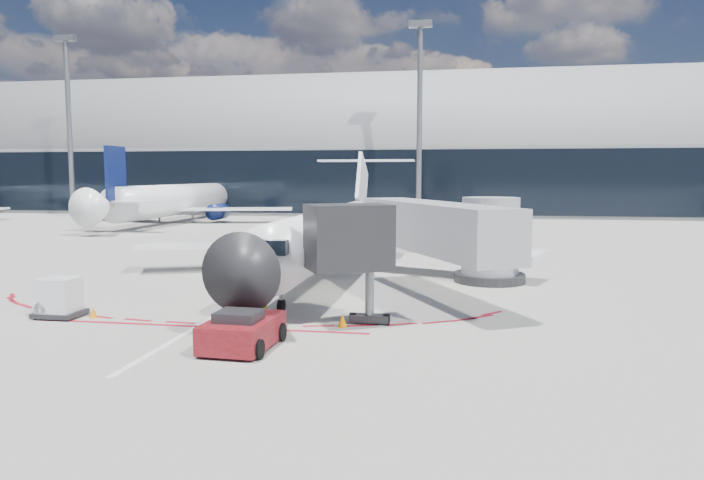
% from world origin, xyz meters
% --- Properties ---
extents(ground, '(260.00, 260.00, 0.00)m').
position_xyz_m(ground, '(0.00, 0.00, 0.00)').
color(ground, gray).
rests_on(ground, ground).
extents(apron_centerline, '(0.25, 40.00, 0.01)m').
position_xyz_m(apron_centerline, '(0.00, 2.00, 0.01)').
color(apron_centerline, silver).
rests_on(apron_centerline, ground).
extents(apron_stop_bar, '(14.00, 0.25, 0.01)m').
position_xyz_m(apron_stop_bar, '(0.00, -11.50, 0.01)').
color(apron_stop_bar, maroon).
rests_on(apron_stop_bar, ground).
extents(terminal_building, '(150.00, 24.15, 24.00)m').
position_xyz_m(terminal_building, '(0.00, 64.97, 8.52)').
color(terminal_building, gray).
rests_on(terminal_building, ground).
extents(jet_bridge, '(10.03, 15.20, 4.90)m').
position_xyz_m(jet_bridge, '(9.79, -3.01, 3.01)').
color(jet_bridge, '#93959B').
rests_on(jet_bridge, ground).
extents(light_mast_west, '(0.70, 0.70, 25.00)m').
position_xyz_m(light_mast_west, '(-45.00, 48.00, 12.50)').
color(light_mast_west, slate).
rests_on(light_mast_west, ground).
extents(light_mast_centre, '(0.70, 0.70, 25.00)m').
position_xyz_m(light_mast_centre, '(5.00, 48.00, 12.50)').
color(light_mast_centre, slate).
rests_on(light_mast_centre, ground).
extents(regional_jet, '(25.44, 31.37, 7.86)m').
position_xyz_m(regional_jet, '(2.65, 2.84, 2.62)').
color(regional_jet, white).
rests_on(regional_jet, ground).
extents(pushback_tug, '(2.43, 5.40, 1.39)m').
position_xyz_m(pushback_tug, '(2.85, -14.19, 0.62)').
color(pushback_tug, '#540C0C').
rests_on(pushback_tug, ground).
extents(ramp_worker, '(0.77, 0.65, 1.79)m').
position_xyz_m(ramp_worker, '(1.89, -9.09, 0.90)').
color(ramp_worker, '#E8FB1A').
rests_on(ramp_worker, ground).
extents(uld_container, '(1.81, 1.54, 1.70)m').
position_xyz_m(uld_container, '(-6.48, -10.93, 0.84)').
color(uld_container, black).
rests_on(uld_container, ground).
extents(safety_cone_left, '(0.33, 0.33, 0.46)m').
position_xyz_m(safety_cone_left, '(-5.00, -10.80, 0.23)').
color(safety_cone_left, orange).
rests_on(safety_cone_left, ground).
extents(safety_cone_right, '(0.39, 0.39, 0.54)m').
position_xyz_m(safety_cone_right, '(5.75, -10.56, 0.27)').
color(safety_cone_right, orange).
rests_on(safety_cone_right, ground).
extents(bg_airliner_1, '(34.81, 36.86, 11.26)m').
position_xyz_m(bg_airliner_1, '(-25.21, 40.81, 5.63)').
color(bg_airliner_1, white).
rests_on(bg_airliner_1, ground).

